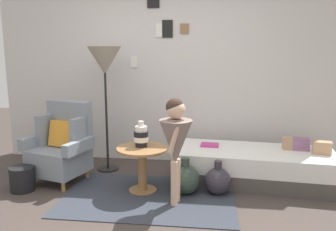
% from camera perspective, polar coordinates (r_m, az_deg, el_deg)
% --- Properties ---
extents(ground_plane, '(12.00, 12.00, 0.00)m').
position_cam_1_polar(ground_plane, '(3.41, -4.66, -17.20)').
color(ground_plane, '#423833').
extents(gallery_wall, '(4.80, 0.12, 2.60)m').
position_cam_1_polar(gallery_wall, '(4.94, -0.32, 7.35)').
color(gallery_wall, silver).
rests_on(gallery_wall, ground).
extents(rug, '(1.88, 1.25, 0.01)m').
position_cam_1_polar(rug, '(3.92, -3.14, -13.17)').
color(rug, '#333842').
rests_on(rug, ground).
extents(armchair, '(0.87, 0.75, 0.97)m').
position_cam_1_polar(armchair, '(4.46, -17.02, -4.75)').
color(armchair, tan).
rests_on(armchair, ground).
extents(daybed, '(1.97, 0.97, 0.40)m').
position_cam_1_polar(daybed, '(4.40, 13.86, -8.07)').
color(daybed, '#4C4742').
rests_on(daybed, ground).
extents(pillow_head, '(0.22, 0.16, 0.15)m').
position_cam_1_polar(pillow_head, '(4.42, 24.08, -4.88)').
color(pillow_head, tan).
rests_on(pillow_head, daybed).
extents(pillow_mid, '(0.21, 0.14, 0.15)m').
position_cam_1_polar(pillow_mid, '(4.50, 21.03, -4.40)').
color(pillow_mid, gray).
rests_on(pillow_mid, daybed).
extents(pillow_back, '(0.20, 0.13, 0.15)m').
position_cam_1_polar(pillow_back, '(4.49, 19.59, -4.36)').
color(pillow_back, tan).
rests_on(pillow_back, daybed).
extents(side_table, '(0.58, 0.58, 0.52)m').
position_cam_1_polar(side_table, '(3.95, -4.25, -7.31)').
color(side_table, '#9E7042').
rests_on(side_table, ground).
extents(vase_striped, '(0.16, 0.16, 0.29)m').
position_cam_1_polar(vase_striped, '(3.92, -4.46, -3.37)').
color(vase_striped, black).
rests_on(vase_striped, side_table).
extents(floor_lamp, '(0.43, 0.43, 1.64)m').
position_cam_1_polar(floor_lamp, '(4.56, -10.40, 8.31)').
color(floor_lamp, black).
rests_on(floor_lamp, ground).
extents(person_child, '(0.34, 0.34, 1.12)m').
position_cam_1_polar(person_child, '(3.51, 1.27, -3.68)').
color(person_child, '#D8AD8E').
rests_on(person_child, ground).
extents(book_on_daybed, '(0.23, 0.18, 0.03)m').
position_cam_1_polar(book_on_daybed, '(4.41, 6.89, -4.85)').
color(book_on_daybed, '#C33B89').
rests_on(book_on_daybed, daybed).
extents(demijohn_near, '(0.33, 0.33, 0.42)m').
position_cam_1_polar(demijohn_near, '(3.94, 2.87, -10.44)').
color(demijohn_near, '#2D3D33').
rests_on(demijohn_near, ground).
extents(demijohn_far, '(0.30, 0.30, 0.39)m').
position_cam_1_polar(demijohn_far, '(3.98, 8.20, -10.59)').
color(demijohn_far, '#332D38').
rests_on(demijohn_far, ground).
extents(magazine_basket, '(0.28, 0.28, 0.28)m').
position_cam_1_polar(magazine_basket, '(4.37, -22.88, -9.58)').
color(magazine_basket, black).
rests_on(magazine_basket, ground).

